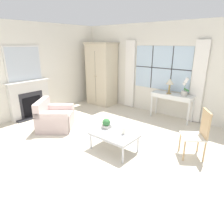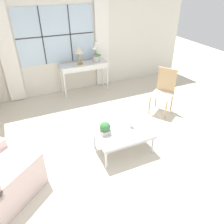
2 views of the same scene
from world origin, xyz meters
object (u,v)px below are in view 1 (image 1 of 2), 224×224
object	(u,v)px
potted_orchid	(185,89)
pillar_candle	(124,131)
side_chair_wooden	(199,132)
console_table	(172,97)
armoire	(101,74)
coffee_table	(114,135)
fireplace	(29,95)
potted_plant_small	(106,124)
table_lamp	(170,82)
armchair_upholstered	(55,119)

from	to	relation	value
potted_orchid	pillar_candle	size ratio (longest dim) A/B	3.39
side_chair_wooden	pillar_candle	distance (m)	1.49
console_table	pillar_candle	world-z (taller)	console_table
armoire	coffee_table	size ratio (longest dim) A/B	2.28
armoire	side_chair_wooden	xyz separation A→B (m)	(4.03, -1.56, -0.56)
console_table	coffee_table	world-z (taller)	console_table
potted_orchid	side_chair_wooden	xyz separation A→B (m)	(0.96, -1.67, -0.43)
fireplace	potted_orchid	xyz separation A→B (m)	(3.79, 2.58, 0.29)
armoire	coffee_table	bearing A→B (deg)	-43.33
fireplace	potted_plant_small	size ratio (longest dim) A/B	9.37
potted_plant_small	coffee_table	bearing A→B (deg)	-17.51
table_lamp	potted_orchid	world-z (taller)	potted_orchid
fireplace	armchair_upholstered	size ratio (longest dim) A/B	1.72
potted_orchid	pillar_candle	world-z (taller)	potted_orchid
fireplace	side_chair_wooden	size ratio (longest dim) A/B	2.15
console_table	armchair_upholstered	bearing A→B (deg)	-128.66
potted_orchid	armoire	bearing A→B (deg)	-178.09
pillar_candle	potted_orchid	bearing A→B (deg)	83.20
table_lamp	pillar_candle	world-z (taller)	table_lamp
coffee_table	pillar_candle	bearing A→B (deg)	24.06
coffee_table	console_table	bearing A→B (deg)	86.86
coffee_table	potted_plant_small	distance (m)	0.35
pillar_candle	coffee_table	bearing A→B (deg)	-155.94
armoire	pillar_candle	size ratio (longest dim) A/B	14.36
console_table	armchair_upholstered	distance (m)	3.43
console_table	coffee_table	distance (m)	2.58
table_lamp	armchair_upholstered	distance (m)	3.42
armoire	armchair_upholstered	world-z (taller)	armoire
armoire	potted_plant_small	xyz separation A→B (m)	(2.29, -2.35, -0.60)
side_chair_wooden	armchair_upholstered	bearing A→B (deg)	-164.00
armchair_upholstered	potted_plant_small	xyz separation A→B (m)	(1.69, 0.20, 0.24)
armoire	side_chair_wooden	distance (m)	4.36
fireplace	console_table	xyz separation A→B (m)	(3.45, 2.59, 0.00)
potted_orchid	coffee_table	bearing A→B (deg)	-100.67
side_chair_wooden	coffee_table	distance (m)	1.70
fireplace	side_chair_wooden	bearing A→B (deg)	10.93
potted_plant_small	pillar_candle	xyz separation A→B (m)	(0.48, -0.01, -0.04)
armchair_upholstered	pillar_candle	xyz separation A→B (m)	(2.17, 0.19, 0.20)
fireplace	coffee_table	world-z (taller)	fireplace
coffee_table	potted_plant_small	world-z (taller)	potted_plant_small
potted_orchid	armchair_upholstered	distance (m)	3.69
side_chair_wooden	pillar_candle	xyz separation A→B (m)	(-1.26, -0.80, -0.09)
side_chair_wooden	table_lamp	bearing A→B (deg)	130.67
fireplace	console_table	bearing A→B (deg)	36.87
potted_orchid	armchair_upholstered	size ratio (longest dim) A/B	0.42
side_chair_wooden	pillar_candle	world-z (taller)	side_chair_wooden
fireplace	pillar_candle	xyz separation A→B (m)	(3.50, 0.12, -0.22)
fireplace	armoire	size ratio (longest dim) A/B	0.96
armchair_upholstered	potted_plant_small	distance (m)	1.71
potted_orchid	pillar_candle	distance (m)	2.53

